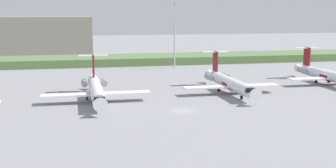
{
  "coord_description": "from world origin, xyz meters",
  "views": [
    {
      "loc": [
        -20.22,
        -79.23,
        18.95
      ],
      "look_at": [
        0.0,
        13.85,
        3.0
      ],
      "focal_mm": 46.03,
      "sensor_mm": 36.0,
      "label": 1
    }
  ],
  "objects": [
    {
      "name": "ground_plane",
      "position": [
        0.0,
        30.0,
        0.0
      ],
      "size": [
        500.0,
        500.0,
        0.0
      ],
      "primitive_type": "plane",
      "color": "gray"
    },
    {
      "name": "regional_jet_second",
      "position": [
        -16.05,
        12.9,
        2.54
      ],
      "size": [
        22.81,
        31.0,
        9.0
      ],
      "color": "white",
      "rests_on": "ground"
    },
    {
      "name": "regional_jet_fourth",
      "position": [
        45.04,
        22.36,
        2.54
      ],
      "size": [
        22.81,
        31.0,
        9.0
      ],
      "color": "white",
      "rests_on": "ground"
    },
    {
      "name": "distant_hangar",
      "position": [
        -46.55,
        115.94,
        8.48
      ],
      "size": [
        67.84,
        21.22,
        16.95
      ],
      "primitive_type": "cube",
      "color": "gray",
      "rests_on": "ground"
    },
    {
      "name": "regional_jet_third",
      "position": [
        15.22,
        15.86,
        2.54
      ],
      "size": [
        22.81,
        31.0,
        9.0
      ],
      "color": "white",
      "rests_on": "ground"
    },
    {
      "name": "grass_berm",
      "position": [
        0.0,
        79.85,
        1.4
      ],
      "size": [
        320.0,
        20.0,
        2.8
      ],
      "primitive_type": "cube",
      "color": "#597542",
      "rests_on": "ground"
    },
    {
      "name": "antenna_mast",
      "position": [
        12.64,
        61.75,
        9.06
      ],
      "size": [
        4.4,
        0.5,
        21.76
      ],
      "color": "#B2B2B7",
      "rests_on": "ground"
    }
  ]
}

